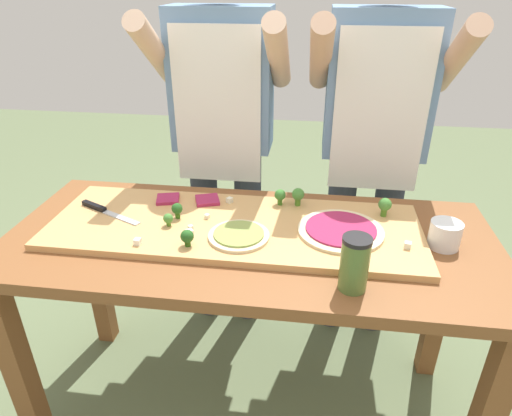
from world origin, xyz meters
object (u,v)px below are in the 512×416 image
(sauce_jar, at_px, (355,264))
(cook_left, at_px, (223,124))
(pizza_whole_pesto_green, at_px, (239,235))
(cheese_crumble_e, at_px, (191,228))
(broccoli_floret_center_right, at_px, (385,205))
(flour_cup, at_px, (445,236))
(pizza_whole_beet_magenta, at_px, (341,230))
(cheese_crumble_b, at_px, (207,216))
(cook_right, at_px, (374,130))
(broccoli_floret_center_left, at_px, (168,219))
(cheese_crumble_c, at_px, (189,233))
(cheese_crumble_f, at_px, (138,242))
(broccoli_floret_front_left, at_px, (177,209))
(pizza_slice_far_right, at_px, (168,199))
(broccoli_floret_back_left, at_px, (298,195))
(prep_table, at_px, (250,267))
(cheese_crumble_a, at_px, (230,200))
(broccoli_floret_back_right, at_px, (187,237))
(cheese_crumble_d, at_px, (408,245))
(pizza_slice_near_left, at_px, (207,200))
(broccoli_floret_front_right, at_px, (280,196))
(chefs_knife, at_px, (102,210))

(sauce_jar, relative_size, cook_left, 0.09)
(pizza_whole_pesto_green, xyz_separation_m, cheese_crumble_e, (-0.16, 0.03, -0.00))
(broccoli_floret_center_right, bearing_deg, flour_cup, -38.71)
(pizza_whole_pesto_green, distance_m, pizza_whole_beet_magenta, 0.33)
(cheese_crumble_b, bearing_deg, cook_right, 39.98)
(pizza_whole_pesto_green, relative_size, sauce_jar, 1.21)
(broccoli_floret_center_left, xyz_separation_m, flour_cup, (0.87, 0.03, -0.01))
(cheese_crumble_c, bearing_deg, cheese_crumble_f, -154.28)
(broccoli_floret_front_left, distance_m, cheese_crumble_c, 0.13)
(pizza_slice_far_right, height_order, cheese_crumble_f, cheese_crumble_f)
(pizza_whole_beet_magenta, bearing_deg, cook_left, 133.05)
(broccoli_floret_center_left, height_order, sauce_jar, sauce_jar)
(pizza_whole_beet_magenta, relative_size, broccoli_floret_front_left, 5.05)
(broccoli_floret_back_left, distance_m, cook_left, 0.50)
(prep_table, height_order, cheese_crumble_a, cheese_crumble_a)
(broccoli_floret_back_right, bearing_deg, cook_left, 91.70)
(prep_table, xyz_separation_m, cheese_crumble_a, (-0.10, 0.18, 0.15))
(cheese_crumble_a, bearing_deg, broccoli_floret_center_right, -2.91)
(cheese_crumble_d, bearing_deg, broccoli_floret_back_left, 145.36)
(broccoli_floret_center_left, xyz_separation_m, cook_right, (0.69, 0.55, 0.15))
(pizza_slice_near_left, bearing_deg, broccoli_floret_back_right, -88.14)
(pizza_whole_pesto_green, distance_m, pizza_slice_far_right, 0.37)
(cheese_crumble_d, bearing_deg, broccoli_floret_front_right, 150.02)
(chefs_knife, distance_m, cheese_crumble_b, 0.37)
(pizza_slice_near_left, distance_m, cheese_crumble_f, 0.34)
(broccoli_floret_center_left, height_order, cheese_crumble_e, broccoli_floret_center_left)
(broccoli_floret_front_right, height_order, cook_left, cook_left)
(broccoli_floret_front_left, distance_m, cheese_crumble_f, 0.19)
(prep_table, distance_m, broccoli_floret_center_left, 0.32)
(flour_cup, height_order, sauce_jar, sauce_jar)
(pizza_whole_beet_magenta, bearing_deg, cheese_crumble_b, 175.99)
(broccoli_floret_back_right, xyz_separation_m, cheese_crumble_d, (0.66, 0.08, -0.02))
(pizza_slice_near_left, bearing_deg, sauce_jar, -39.59)
(cook_left, height_order, cook_right, same)
(cook_right, bearing_deg, broccoli_floret_center_left, -141.50)
(chefs_knife, distance_m, broccoli_floret_back_left, 0.68)
(pizza_slice_far_right, height_order, broccoli_floret_front_left, broccoli_floret_front_left)
(pizza_slice_near_left, height_order, broccoli_floret_center_right, broccoli_floret_center_right)
(broccoli_floret_back_right, distance_m, cheese_crumble_c, 0.06)
(broccoli_floret_back_left, distance_m, cheese_crumble_c, 0.42)
(pizza_whole_beet_magenta, height_order, cook_right, cook_right)
(cheese_crumble_a, bearing_deg, chefs_knife, -163.74)
(pizza_whole_beet_magenta, xyz_separation_m, pizza_slice_far_right, (-0.62, 0.14, -0.00))
(pizza_whole_pesto_green, relative_size, cheese_crumble_c, 8.95)
(pizza_whole_pesto_green, relative_size, broccoli_floret_front_right, 3.31)
(broccoli_floret_front_right, distance_m, cheese_crumble_f, 0.52)
(pizza_slice_far_right, height_order, cheese_crumble_b, cheese_crumble_b)
(chefs_knife, relative_size, cheese_crumble_b, 17.51)
(broccoli_floret_back_right, xyz_separation_m, sauce_jar, (0.48, -0.11, 0.02))
(pizza_slice_near_left, height_order, cheese_crumble_a, cheese_crumble_a)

